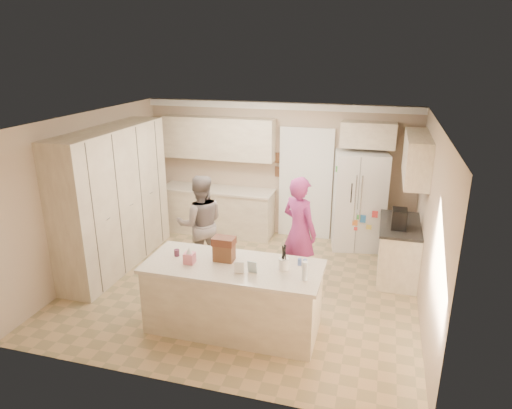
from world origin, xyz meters
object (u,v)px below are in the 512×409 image
(coffee_maker, at_px, (399,219))
(island_base, at_px, (233,298))
(dollhouse_body, at_px, (224,252))
(teen_girl, at_px, (299,231))
(tissue_box, at_px, (190,258))
(teen_boy, at_px, (201,224))
(refrigerator, at_px, (359,201))
(utensil_crock, at_px, (284,264))

(coffee_maker, distance_m, island_base, 2.87)
(island_base, bearing_deg, dollhouse_body, 146.31)
(teen_girl, bearing_deg, tissue_box, 86.34)
(island_base, relative_size, teen_girl, 1.27)
(teen_boy, bearing_deg, coffee_maker, 162.65)
(refrigerator, height_order, island_base, refrigerator)
(island_base, xyz_separation_m, utensil_crock, (0.65, 0.05, 0.56))
(dollhouse_body, bearing_deg, island_base, -33.69)
(refrigerator, relative_size, utensil_crock, 12.00)
(coffee_maker, xyz_separation_m, teen_girl, (-1.47, -0.41, -0.20))
(refrigerator, relative_size, teen_girl, 1.04)
(dollhouse_body, bearing_deg, tissue_box, -153.43)
(refrigerator, distance_m, dollhouse_body, 3.42)
(tissue_box, relative_size, dollhouse_body, 0.54)
(island_base, height_order, utensil_crock, utensil_crock)
(refrigerator, height_order, teen_girl, refrigerator)
(coffee_maker, distance_m, tissue_box, 3.28)
(coffee_maker, xyz_separation_m, island_base, (-2.05, -1.90, -0.63))
(tissue_box, bearing_deg, refrigerator, 59.34)
(island_base, relative_size, teen_boy, 1.34)
(refrigerator, distance_m, tissue_box, 3.78)
(utensil_crock, distance_m, tissue_box, 1.21)
(refrigerator, bearing_deg, coffee_maker, -72.21)
(teen_girl, bearing_deg, coffee_maker, -132.81)
(dollhouse_body, xyz_separation_m, teen_boy, (-0.90, 1.38, -0.22))
(tissue_box, relative_size, teen_girl, 0.08)
(utensil_crock, bearing_deg, refrigerator, 76.80)
(refrigerator, distance_m, teen_girl, 1.84)
(refrigerator, bearing_deg, teen_girl, -126.07)
(tissue_box, distance_m, teen_boy, 1.66)
(tissue_box, bearing_deg, coffee_maker, 37.57)
(utensil_crock, xyz_separation_m, teen_girl, (-0.07, 1.44, -0.13))
(teen_boy, height_order, teen_girl, teen_girl)
(teen_girl, bearing_deg, island_base, 100.43)
(island_base, bearing_deg, teen_boy, 125.33)
(coffee_maker, bearing_deg, dollhouse_body, -140.71)
(coffee_maker, bearing_deg, island_base, -137.17)
(island_base, bearing_deg, coffee_maker, 42.83)
(utensil_crock, distance_m, dollhouse_body, 0.80)
(coffee_maker, relative_size, teen_girl, 0.17)
(coffee_maker, height_order, island_base, coffee_maker)
(refrigerator, relative_size, teen_boy, 1.10)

